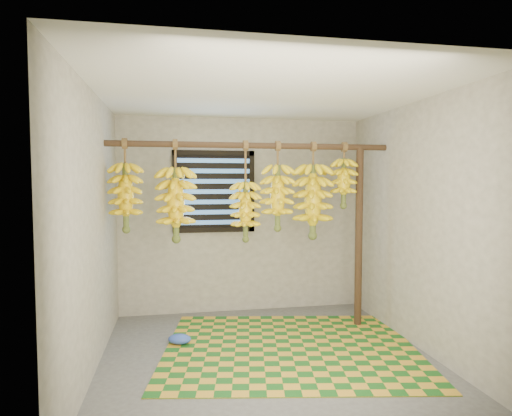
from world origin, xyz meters
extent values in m
cube|color=#4C4C4C|center=(0.00, 0.00, -0.01)|extent=(3.00, 3.00, 0.01)
cube|color=silver|center=(0.00, 0.00, 2.40)|extent=(3.00, 3.00, 0.01)
cube|color=gray|center=(0.00, 1.50, 1.20)|extent=(3.00, 0.01, 2.40)
cube|color=gray|center=(-1.50, 0.00, 1.20)|extent=(0.01, 3.00, 2.40)
cube|color=gray|center=(1.50, 0.00, 1.20)|extent=(0.01, 3.00, 2.40)
cube|color=black|center=(-0.35, 1.48, 1.50)|extent=(1.00, 0.04, 1.00)
cylinder|color=#3F2A18|center=(0.00, 0.70, 2.00)|extent=(3.00, 0.06, 0.06)
cylinder|color=#3F2A18|center=(1.20, 0.70, 1.00)|extent=(0.08, 0.08, 2.00)
cube|color=#195619|center=(0.27, 0.18, 0.01)|extent=(2.71, 2.31, 0.01)
ellipsoid|color=#304EB3|center=(-0.79, 0.47, 0.06)|extent=(0.27, 0.23, 0.09)
cylinder|color=brown|center=(-1.30, 0.70, 1.90)|extent=(0.02, 0.02, 0.25)
cylinder|color=#4C5923|center=(-1.30, 0.70, 1.48)|extent=(0.06, 0.06, 0.65)
cylinder|color=brown|center=(-0.81, 0.70, 1.88)|extent=(0.02, 0.02, 0.30)
cylinder|color=#4C5923|center=(-0.81, 0.70, 1.40)|extent=(0.07, 0.07, 0.71)
cylinder|color=brown|center=(-0.08, 0.70, 1.81)|extent=(0.02, 0.02, 0.44)
cylinder|color=#4C5923|center=(-0.08, 0.70, 1.33)|extent=(0.05, 0.05, 0.59)
cylinder|color=brown|center=(0.26, 0.70, 1.90)|extent=(0.02, 0.02, 0.26)
cylinder|color=#4C5923|center=(0.26, 0.70, 1.47)|extent=(0.06, 0.06, 0.66)
cylinder|color=brown|center=(0.66, 0.70, 1.90)|extent=(0.02, 0.02, 0.26)
cylinder|color=#4C5923|center=(0.66, 0.70, 1.43)|extent=(0.07, 0.07, 0.75)
cylinder|color=brown|center=(1.01, 0.70, 1.94)|extent=(0.02, 0.02, 0.18)
cylinder|color=#4C5923|center=(1.01, 0.70, 1.63)|extent=(0.05, 0.05, 0.50)
camera|label=1|loc=(-0.81, -3.75, 1.62)|focal=30.00mm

